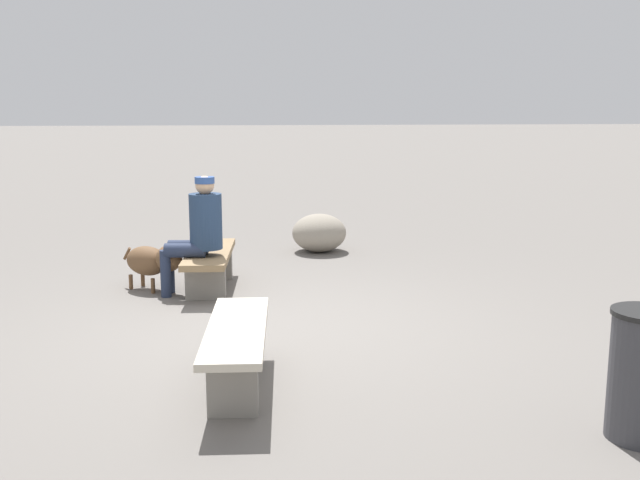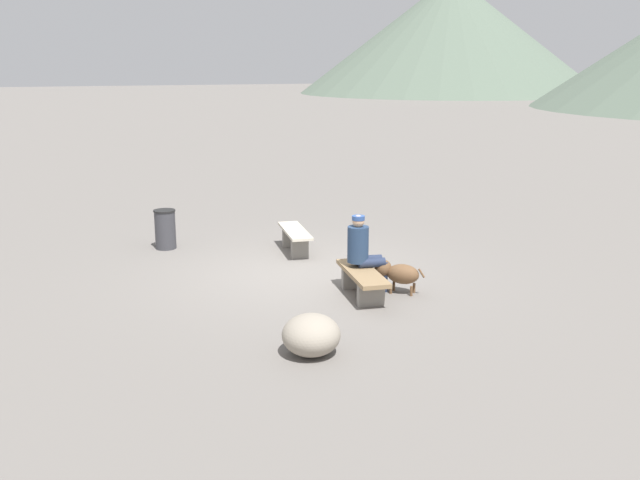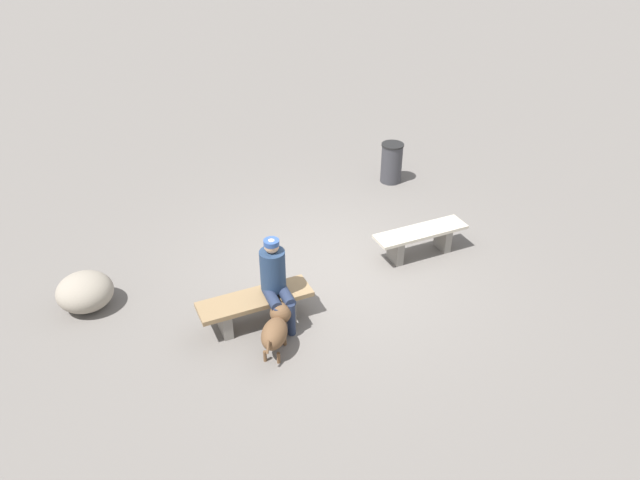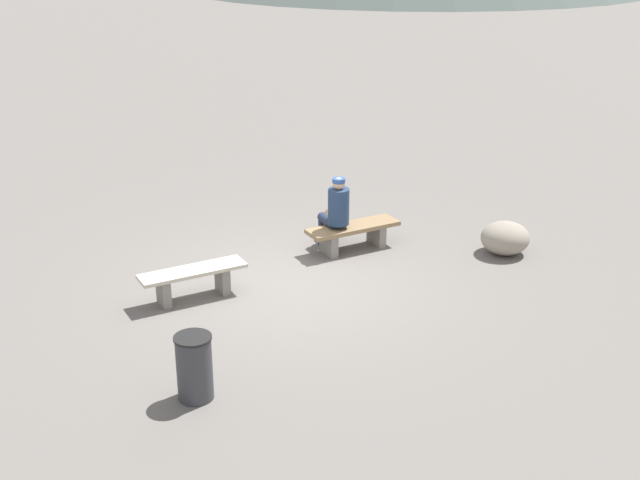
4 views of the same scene
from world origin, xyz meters
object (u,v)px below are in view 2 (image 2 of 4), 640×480
object	(u,v)px
trash_bin	(165,229)
bench_left	(295,237)
dog	(397,273)
boulder	(311,335)
seated_person	(363,249)
bench_right	(362,279)

from	to	relation	value
trash_bin	bench_left	bearing A→B (deg)	62.43
dog	boulder	size ratio (longest dim) A/B	0.88
trash_bin	boulder	world-z (taller)	trash_bin
trash_bin	boulder	distance (m)	6.10
seated_person	trash_bin	bearing A→B (deg)	-137.25
seated_person	bench_left	bearing A→B (deg)	-165.44
seated_person	trash_bin	xyz separation A→B (m)	(-3.90, -2.53, -0.32)
bench_left	trash_bin	distance (m)	2.60
bench_left	seated_person	distance (m)	2.74
bench_right	seated_person	bearing A→B (deg)	162.80
trash_bin	dog	bearing A→B (deg)	35.93
bench_left	dog	xyz separation A→B (m)	(2.96, 0.71, 0.02)
bench_left	boulder	distance (m)	5.04
boulder	bench_right	bearing A→B (deg)	140.29
dog	boulder	world-z (taller)	boulder
seated_person	boulder	xyz separation A→B (m)	(2.13, -1.67, -0.45)
bench_left	dog	size ratio (longest dim) A/B	2.27
dog	trash_bin	distance (m)	5.15
bench_right	boulder	xyz separation A→B (m)	(1.87, -1.56, -0.03)
bench_left	boulder	bearing A→B (deg)	-9.22
bench_left	bench_right	distance (m)	2.96
bench_right	trash_bin	size ratio (longest dim) A/B	2.03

